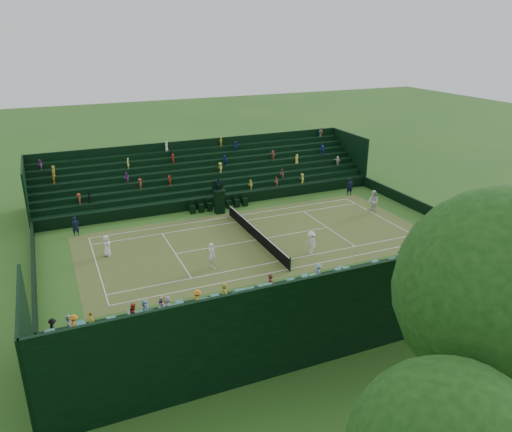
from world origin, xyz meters
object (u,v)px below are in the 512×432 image
object	(u,v)px
umpire_chair	(219,198)
player_far_west	(373,201)
player_near_east	(212,255)
tennis_net	(256,234)
player_far_east	(311,242)
player_near_west	(107,246)

from	to	relation	value
umpire_chair	player_far_west	world-z (taller)	umpire_chair
player_near_east	umpire_chair	bearing A→B (deg)	-40.31
tennis_net	player_near_east	distance (m)	5.59
tennis_net	player_far_east	xyz separation A→B (m)	(3.71, 2.76, 0.31)
umpire_chair	player_near_west	world-z (taller)	umpire_chair
umpire_chair	player_near_east	world-z (taller)	umpire_chair
tennis_net	umpire_chair	distance (m)	6.92
player_near_east	player_near_west	bearing A→B (deg)	34.62
player_far_west	player_far_east	size ratio (longest dim) A/B	1.18
player_near_east	player_far_east	size ratio (longest dim) A/B	1.10
umpire_chair	player_near_east	xyz separation A→B (m)	(9.96, -4.05, -0.44)
player_near_west	player_far_west	size ratio (longest dim) A/B	0.80
player_near_west	player_far_east	world-z (taller)	player_far_east
umpire_chair	player_near_west	size ratio (longest dim) A/B	2.02
tennis_net	umpire_chair	bearing A→B (deg)	-175.15
player_near_east	player_far_west	distance (m)	17.36
umpire_chair	player_near_east	distance (m)	10.76
tennis_net	player_far_east	size ratio (longest dim) A/B	6.98
player_near_west	player_far_east	size ratio (longest dim) A/B	0.95
umpire_chair	player_near_west	xyz separation A→B (m)	(5.17, -10.37, -0.57)
umpire_chair	player_far_east	world-z (taller)	umpire_chair
tennis_net	player_far_east	world-z (taller)	player_far_east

